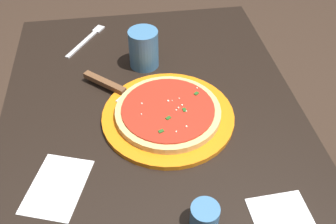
% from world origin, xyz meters
% --- Properties ---
extents(restaurant_table, '(1.06, 0.73, 0.78)m').
position_xyz_m(restaurant_table, '(0.00, 0.00, 0.62)').
color(restaurant_table, black).
rests_on(restaurant_table, ground_plane).
extents(serving_plate, '(0.31, 0.31, 0.01)m').
position_xyz_m(serving_plate, '(-0.03, 0.03, 0.78)').
color(serving_plate, orange).
rests_on(serving_plate, restaurant_table).
extents(pizza, '(0.25, 0.25, 0.02)m').
position_xyz_m(pizza, '(-0.03, 0.03, 0.80)').
color(pizza, '#DBB26B').
rests_on(pizza, serving_plate).
extents(pizza_server, '(0.18, 0.19, 0.01)m').
position_xyz_m(pizza_server, '(-0.13, -0.08, 0.79)').
color(pizza_server, silver).
rests_on(pizza_server, serving_plate).
extents(cup_tall_drink, '(0.08, 0.08, 0.11)m').
position_xyz_m(cup_tall_drink, '(-0.25, 0.00, 0.83)').
color(cup_tall_drink, teal).
rests_on(cup_tall_drink, restaurant_table).
extents(cup_small_sauce, '(0.05, 0.05, 0.05)m').
position_xyz_m(cup_small_sauce, '(0.26, 0.06, 0.80)').
color(cup_small_sauce, teal).
rests_on(cup_small_sauce, restaurant_table).
extents(napkin_loose_left, '(0.18, 0.15, 0.00)m').
position_xyz_m(napkin_loose_left, '(0.14, -0.21, 0.78)').
color(napkin_loose_left, white).
rests_on(napkin_loose_left, restaurant_table).
extents(fork, '(0.17, 0.12, 0.00)m').
position_xyz_m(fork, '(-0.40, -0.16, 0.78)').
color(fork, silver).
rests_on(fork, restaurant_table).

